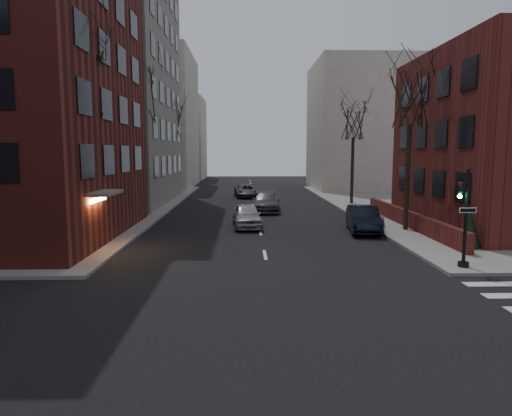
{
  "coord_description": "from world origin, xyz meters",
  "views": [
    {
      "loc": [
        -0.97,
        -9.01,
        4.85
      ],
      "look_at": [
        -0.38,
        13.82,
        2.0
      ],
      "focal_mm": 32.0,
      "sensor_mm": 36.0,
      "label": 1
    }
  ],
  "objects": [
    {
      "name": "car_lane_gray",
      "position": [
        0.8,
        27.6,
        0.78
      ],
      "size": [
        2.53,
        5.52,
        1.56
      ],
      "primitive_type": "imported",
      "rotation": [
        0.0,
        0.0,
        -0.06
      ],
      "color": "#414146",
      "rests_on": "ground"
    },
    {
      "name": "streetlamp_far",
      "position": [
        -8.2,
        42.0,
        4.24
      ],
      "size": [
        0.36,
        0.36,
        6.28
      ],
      "color": "black",
      "rests_on": "sidewalk_far_left"
    },
    {
      "name": "tree_right_b",
      "position": [
        8.8,
        32.0,
        7.59
      ],
      "size": [
        3.74,
        3.74,
        9.18
      ],
      "color": "#2D231C",
      "rests_on": "sidewalk_far_right"
    },
    {
      "name": "sandwich_board",
      "position": [
        7.3,
        18.04,
        0.57
      ],
      "size": [
        0.42,
        0.56,
        0.85
      ],
      "primitive_type": "cube",
      "rotation": [
        0.0,
        0.0,
        -0.09
      ],
      "color": "silver",
      "rests_on": "sidewalk_far_right"
    },
    {
      "name": "parked_sedan",
      "position": [
        6.2,
        17.97,
        0.79
      ],
      "size": [
        2.28,
        4.99,
        1.59
      ],
      "primitive_type": "imported",
      "rotation": [
        0.0,
        0.0,
        -0.13
      ],
      "color": "black",
      "rests_on": "ground"
    },
    {
      "name": "tree_left_b",
      "position": [
        -8.8,
        26.0,
        8.91
      ],
      "size": [
        4.4,
        4.4,
        10.8
      ],
      "color": "#2D231C",
      "rests_on": "sidewalk_far_left"
    },
    {
      "name": "car_lane_far",
      "position": [
        -0.8,
        39.0,
        0.66
      ],
      "size": [
        2.65,
        4.94,
        1.32
      ],
      "primitive_type": "imported",
      "rotation": [
        0.0,
        0.0,
        0.1
      ],
      "color": "#414146",
      "rests_on": "ground"
    },
    {
      "name": "tree_right_a",
      "position": [
        8.8,
        18.0,
        8.03
      ],
      "size": [
        3.96,
        3.96,
        9.72
      ],
      "color": "#2D231C",
      "rests_on": "sidewalk_far_right"
    },
    {
      "name": "building_distant_la",
      "position": [
        -15.0,
        55.0,
        9.0
      ],
      "size": [
        14.0,
        16.0,
        18.0
      ],
      "primitive_type": "cube",
      "color": "beige",
      "rests_on": "ground"
    },
    {
      "name": "tree_left_c",
      "position": [
        -8.8,
        40.0,
        8.03
      ],
      "size": [
        3.96,
        3.96,
        9.72
      ],
      "color": "#2D231C",
      "rests_on": "sidewalk_far_left"
    },
    {
      "name": "traffic_signal",
      "position": [
        7.94,
        8.99,
        1.91
      ],
      "size": [
        0.76,
        0.44,
        4.0
      ],
      "color": "black",
      "rests_on": "sidewalk_far_right"
    },
    {
      "name": "evergreen_shrub",
      "position": [
        10.04,
        12.77,
        1.13
      ],
      "size": [
        1.35,
        1.35,
        1.96
      ],
      "primitive_type": "cone",
      "rotation": [
        0.0,
        0.0,
        0.16
      ],
      "color": "black",
      "rests_on": "sidewalk_far_right"
    },
    {
      "name": "building_left_tan",
      "position": [
        -17.0,
        34.0,
        14.0
      ],
      "size": [
        18.0,
        18.0,
        28.0
      ],
      "primitive_type": "cube",
      "color": "gray",
      "rests_on": "ground"
    },
    {
      "name": "low_wall_right",
      "position": [
        9.3,
        19.0,
        0.65
      ],
      "size": [
        0.35,
        16.0,
        1.0
      ],
      "primitive_type": "cube",
      "color": "maroon",
      "rests_on": "sidewalk_far_right"
    },
    {
      "name": "ground",
      "position": [
        0.0,
        0.0,
        0.0
      ],
      "size": [
        160.0,
        160.0,
        0.0
      ],
      "primitive_type": "plane",
      "color": "black",
      "rests_on": "ground"
    },
    {
      "name": "car_lane_silver",
      "position": [
        -0.8,
        19.88,
        0.75
      ],
      "size": [
        2.07,
        4.52,
        1.5
      ],
      "primitive_type": "imported",
      "rotation": [
        0.0,
        0.0,
        0.07
      ],
      "color": "#A3A2A8",
      "rests_on": "ground"
    },
    {
      "name": "tree_left_a",
      "position": [
        -8.8,
        14.0,
        8.47
      ],
      "size": [
        4.18,
        4.18,
        10.26
      ],
      "color": "#2D231C",
      "rests_on": "sidewalk_far_left"
    },
    {
      "name": "building_distant_ra",
      "position": [
        15.0,
        50.0,
        8.0
      ],
      "size": [
        14.0,
        14.0,
        16.0
      ],
      "primitive_type": "cube",
      "color": "beige",
      "rests_on": "ground"
    },
    {
      "name": "building_distant_lb",
      "position": [
        -13.0,
        72.0,
        7.0
      ],
      "size": [
        10.0,
        12.0,
        14.0
      ],
      "primitive_type": "cube",
      "color": "beige",
      "rests_on": "ground"
    },
    {
      "name": "streetlamp_near",
      "position": [
        -8.2,
        22.0,
        4.24
      ],
      "size": [
        0.36,
        0.36,
        6.28
      ],
      "color": "black",
      "rests_on": "sidewalk_far_left"
    }
  ]
}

